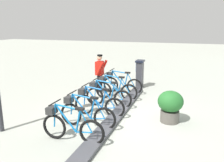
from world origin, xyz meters
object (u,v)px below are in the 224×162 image
bike_docked_5 (70,126)px  planter_bush (170,105)px  bike_docked_3 (97,103)px  worker_near_rack (100,72)px  bike_docked_2 (106,95)px  bike_docked_1 (114,89)px  bike_docked_0 (121,83)px  payment_kiosk (140,73)px  bike_docked_4 (85,113)px

bike_docked_5 → planter_bush: size_ratio=1.77×
bike_docked_3 → worker_near_rack: bearing=-70.9°
bike_docked_2 → bike_docked_5: (0.00, 2.70, 0.00)m
bike_docked_1 → bike_docked_0: bearing=-90.0°
worker_near_rack → planter_bush: 3.77m
payment_kiosk → bike_docked_0: size_ratio=0.74×
bike_docked_0 → bike_docked_4: 3.60m
bike_docked_2 → planter_bush: bike_docked_2 is taller
payment_kiosk → bike_docked_0: bearing=63.5°
bike_docked_4 → worker_near_rack: bearing=-75.9°
bike_docked_3 → bike_docked_4: bearing=90.0°
bike_docked_5 → bike_docked_4: bearing=-90.0°
payment_kiosk → bike_docked_2: bearing=79.0°
bike_docked_2 → worker_near_rack: worker_near_rack is taller
bike_docked_1 → planter_bush: size_ratio=1.77×
payment_kiosk → bike_docked_4: bearing=83.1°
bike_docked_0 → bike_docked_4: bearing=90.0°
planter_bush → bike_docked_2: bearing=-16.0°
bike_docked_2 → bike_docked_5: 2.70m
bike_docked_1 → bike_docked_4: 2.70m
bike_docked_0 → bike_docked_3: 2.70m
payment_kiosk → planter_bush: payment_kiosk is taller
payment_kiosk → bike_docked_3: (0.57, 3.85, -0.24)m
bike_docked_1 → bike_docked_3: bearing=90.0°
bike_docked_0 → bike_docked_1: same height
worker_near_rack → planter_bush: size_ratio=1.71×
bike_docked_1 → worker_near_rack: worker_near_rack is taller
bike_docked_4 → bike_docked_1: bearing=-90.0°
bike_docked_1 → bike_docked_4: bearing=90.0°
bike_docked_1 → bike_docked_2: size_ratio=1.00×
bike_docked_0 → bike_docked_4: size_ratio=1.00×
bike_docked_5 → bike_docked_0: bearing=-90.0°
bike_docked_0 → bike_docked_2: (0.00, 1.80, 0.00)m
bike_docked_2 → bike_docked_3: (0.00, 0.90, 0.00)m
planter_bush → bike_docked_5: bearing=42.1°
payment_kiosk → bike_docked_1: (0.57, 2.05, -0.24)m
bike_docked_3 → bike_docked_4: (0.00, 0.90, 0.00)m
bike_docked_5 → bike_docked_3: bearing=-90.0°
bike_docked_1 → planter_bush: bearing=145.7°
payment_kiosk → bike_docked_5: payment_kiosk is taller
payment_kiosk → bike_docked_3: 3.90m
bike_docked_3 → bike_docked_5: bearing=90.0°
bike_docked_5 → planter_bush: 3.06m
worker_near_rack → planter_bush: (-3.10, 2.13, -0.37)m
bike_docked_0 → bike_docked_3: bearing=90.0°
bike_docked_3 → planter_bush: bearing=-173.7°
payment_kiosk → bike_docked_5: bearing=84.2°
bike_docked_1 → bike_docked_2: 0.90m
bike_docked_2 → planter_bush: 2.36m
bike_docked_3 → bike_docked_5: (0.00, 1.80, 0.00)m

